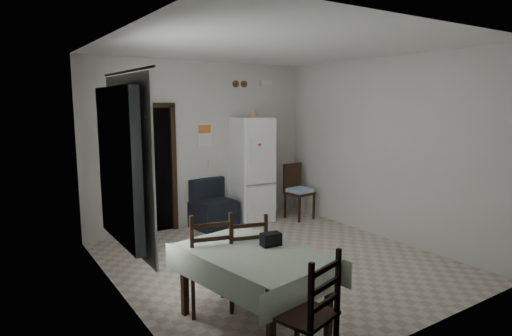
{
  "coord_description": "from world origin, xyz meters",
  "views": [
    {
      "loc": [
        -3.36,
        -4.6,
        2.2
      ],
      "look_at": [
        0.0,
        0.5,
        1.25
      ],
      "focal_mm": 30.0,
      "sensor_mm": 36.0,
      "label": 1
    }
  ],
  "objects": [
    {
      "name": "curtain_rod",
      "position": [
        -2.03,
        -0.2,
        2.5
      ],
      "size": [
        0.02,
        1.6,
        0.02
      ],
      "primitive_type": "cylinder",
      "rotation": [
        1.57,
        0.0,
        0.0
      ],
      "color": "black",
      "rests_on": "ground"
    },
    {
      "name": "calendar_image",
      "position": [
        0.05,
        2.23,
        1.72
      ],
      "size": [
        0.24,
        0.01,
        0.14
      ],
      "primitive_type": "cube",
      "color": "orange",
      "rests_on": "ground"
    },
    {
      "name": "vent_right",
      "position": [
        0.88,
        2.23,
        2.52
      ],
      "size": [
        0.12,
        0.03,
        0.12
      ],
      "primitive_type": "cylinder",
      "rotation": [
        1.57,
        0.0,
        0.0
      ],
      "color": "brown",
      "rests_on": "ground"
    },
    {
      "name": "fridge",
      "position": [
        0.85,
        1.93,
        0.96
      ],
      "size": [
        0.68,
        0.68,
        1.92
      ],
      "primitive_type": null,
      "rotation": [
        0.0,
        0.0,
        -0.09
      ],
      "color": "white",
      "rests_on": "ground"
    },
    {
      "name": "wall_back",
      "position": [
        0.0,
        2.25,
        1.45
      ],
      "size": [
        4.2,
        0.02,
        2.9
      ],
      "primitive_type": null,
      "color": "silver",
      "rests_on": "ground"
    },
    {
      "name": "dining_chair_far_left",
      "position": [
        -1.4,
        -0.71,
        0.55
      ],
      "size": [
        0.57,
        0.57,
        1.09
      ],
      "primitive_type": null,
      "rotation": [
        0.0,
        0.0,
        2.87
      ],
      "color": "black",
      "rests_on": "ground"
    },
    {
      "name": "navy_seat",
      "position": [
        0.05,
        1.93,
        0.42
      ],
      "size": [
        0.77,
        0.76,
        0.84
      ],
      "primitive_type": null,
      "rotation": [
        0.0,
        0.0,
        0.13
      ],
      "color": "black",
      "rests_on": "ground"
    },
    {
      "name": "dining_table",
      "position": [
        -1.2,
        -1.26,
        0.38
      ],
      "size": [
        1.2,
        1.61,
        0.77
      ],
      "primitive_type": null,
      "rotation": [
        0.0,
        0.0,
        0.17
      ],
      "color": "#A7BA9F",
      "rests_on": "ground"
    },
    {
      "name": "curtain",
      "position": [
        -2.04,
        -0.2,
        1.55
      ],
      "size": [
        0.02,
        1.45,
        1.85
      ],
      "primitive_type": "cube",
      "color": "silver",
      "rests_on": "ground"
    },
    {
      "name": "dining_chair_far_right",
      "position": [
        -0.99,
        -0.76,
        0.51
      ],
      "size": [
        0.54,
        0.54,
        1.02
      ],
      "primitive_type": null,
      "rotation": [
        0.0,
        0.0,
        2.87
      ],
      "color": "black",
      "rests_on": "ground"
    },
    {
      "name": "doorway",
      "position": [
        -1.05,
        2.45,
        1.06
      ],
      "size": [
        1.06,
        0.52,
        2.22
      ],
      "color": "black",
      "rests_on": "ground"
    },
    {
      "name": "wall_right",
      "position": [
        2.1,
        0.0,
        1.45
      ],
      "size": [
        0.02,
        4.5,
        2.9
      ],
      "primitive_type": null,
      "color": "silver",
      "rests_on": "ground"
    },
    {
      "name": "calendar",
      "position": [
        0.05,
        2.24,
        1.62
      ],
      "size": [
        0.28,
        0.02,
        0.4
      ],
      "primitive_type": "cube",
      "color": "white",
      "rests_on": "ground"
    },
    {
      "name": "vent_left",
      "position": [
        0.7,
        2.23,
        2.52
      ],
      "size": [
        0.12,
        0.03,
        0.12
      ],
      "primitive_type": "cylinder",
      "rotation": [
        1.57,
        0.0,
        0.0
      ],
      "color": "brown",
      "rests_on": "ground"
    },
    {
      "name": "wall_left",
      "position": [
        -2.1,
        0.0,
        1.45
      ],
      "size": [
        0.02,
        4.5,
        2.9
      ],
      "primitive_type": null,
      "color": "silver",
      "rests_on": "ground"
    },
    {
      "name": "black_bag",
      "position": [
        -0.96,
        -1.22,
        0.83
      ],
      "size": [
        0.21,
        0.14,
        0.13
      ],
      "primitive_type": "cube",
      "rotation": [
        0.0,
        0.0,
        -0.12
      ],
      "color": "black",
      "rests_on": "dining_table"
    },
    {
      "name": "wall_front",
      "position": [
        0.0,
        -2.25,
        1.45
      ],
      "size": [
        4.2,
        0.02,
        2.9
      ],
      "primitive_type": null,
      "color": "silver",
      "rests_on": "ground"
    },
    {
      "name": "ceiling",
      "position": [
        0.0,
        0.0,
        2.9
      ],
      "size": [
        4.2,
        4.5,
        0.02
      ],
      "primitive_type": null,
      "color": "white",
      "rests_on": "ground"
    },
    {
      "name": "light_switch",
      "position": [
        0.15,
        2.24,
        1.1
      ],
      "size": [
        0.08,
        0.02,
        0.12
      ],
      "primitive_type": "cube",
      "color": "beige",
      "rests_on": "ground"
    },
    {
      "name": "dining_chair_near_head",
      "position": [
        -1.27,
        -2.13,
        0.53
      ],
      "size": [
        0.56,
        0.56,
        1.05
      ],
      "primitive_type": null,
      "rotation": [
        0.0,
        0.0,
        3.42
      ],
      "color": "black",
      "rests_on": "ground"
    },
    {
      "name": "tan_cone",
      "position": [
        0.84,
        1.87,
        2.01
      ],
      "size": [
        0.25,
        0.25,
        0.18
      ],
      "primitive_type": "cone",
      "rotation": [
        0.0,
        0.0,
        0.13
      ],
      "color": "tan",
      "rests_on": "fridge"
    },
    {
      "name": "corner_chair",
      "position": [
        1.67,
        1.54,
        0.52
      ],
      "size": [
        0.49,
        0.49,
        1.04
      ],
      "primitive_type": null,
      "rotation": [
        0.0,
        0.0,
        0.09
      ],
      "color": "black",
      "rests_on": "ground"
    },
    {
      "name": "ground",
      "position": [
        0.0,
        0.0,
        0.0
      ],
      "size": [
        4.5,
        4.5,
        0.0
      ],
      "primitive_type": "plane",
      "color": "beige",
      "rests_on": "ground"
    },
    {
      "name": "emergency_light",
      "position": [
        1.35,
        2.21,
        2.55
      ],
      "size": [
        0.25,
        0.07,
        0.09
      ],
      "primitive_type": "cube",
      "color": "white",
      "rests_on": "ground"
    },
    {
      "name": "window_recess",
      "position": [
        -2.15,
        -0.2,
        1.55
      ],
      "size": [
        0.1,
        1.2,
        1.6
      ],
      "primitive_type": "cube",
      "color": "silver",
      "rests_on": "ground"
    }
  ]
}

